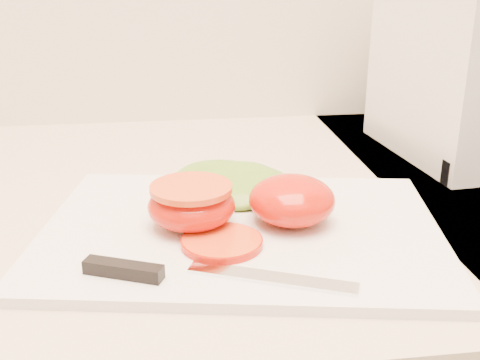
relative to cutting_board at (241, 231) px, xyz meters
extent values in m
cube|color=beige|center=(0.02, 0.12, -0.02)|extent=(3.92, 0.65, 0.03)
cube|color=white|center=(0.00, 0.00, 0.00)|extent=(0.43, 0.35, 0.01)
ellipsoid|color=red|center=(0.05, 0.00, 0.03)|extent=(0.09, 0.09, 0.05)
ellipsoid|color=red|center=(-0.05, 0.01, 0.03)|extent=(0.09, 0.09, 0.04)
cylinder|color=red|center=(-0.05, 0.01, 0.05)|extent=(0.08, 0.08, 0.01)
cylinder|color=#EE5425|center=(-0.02, -0.04, 0.01)|extent=(0.07, 0.07, 0.01)
ellipsoid|color=#65A72C|center=(0.00, 0.08, 0.02)|extent=(0.16, 0.14, 0.03)
cube|color=silver|center=(0.01, -0.10, 0.01)|extent=(0.14, 0.07, 0.00)
cube|color=black|center=(-0.11, -0.08, 0.01)|extent=(0.07, 0.04, 0.01)
camera|label=1|loc=(-0.07, -0.53, 0.26)|focal=45.00mm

